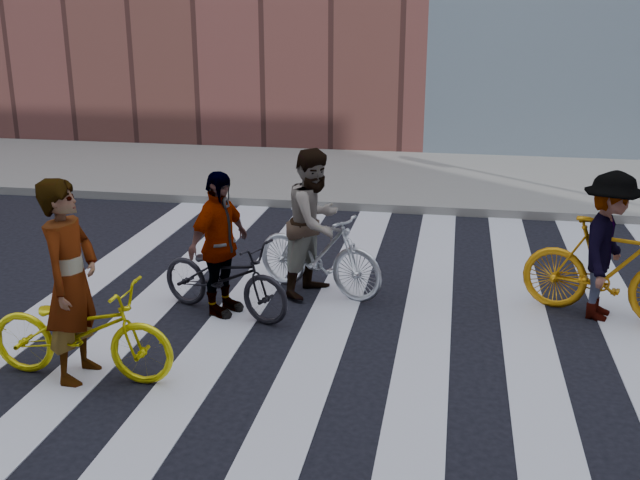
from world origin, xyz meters
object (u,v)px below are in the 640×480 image
(bike_yellow_left, at_px, (81,331))
(rider_rear, at_px, (219,244))
(rider_right, at_px, (608,246))
(rider_mid, at_px, (315,222))
(bike_dark_rear, at_px, (225,277))
(bike_yellow_right, at_px, (610,270))
(rider_left, at_px, (71,281))
(bike_silver_mid, at_px, (319,252))

(bike_yellow_left, xyz_separation_m, rider_rear, (0.83, 1.76, 0.36))
(rider_right, bearing_deg, rider_rear, 118.52)
(bike_yellow_left, distance_m, rider_mid, 3.19)
(bike_dark_rear, bearing_deg, bike_yellow_right, -60.97)
(bike_yellow_right, height_order, rider_mid, rider_mid)
(rider_left, distance_m, rider_rear, 1.97)
(bike_yellow_left, bearing_deg, rider_left, 90.54)
(rider_left, relative_size, rider_right, 1.15)
(bike_yellow_right, height_order, rider_right, rider_right)
(rider_left, bearing_deg, bike_yellow_right, -64.59)
(bike_silver_mid, height_order, bike_yellow_right, bike_yellow_right)
(rider_right, bearing_deg, rider_mid, 106.70)
(bike_dark_rear, height_order, rider_right, rider_right)
(rider_mid, bearing_deg, rider_left, 167.58)
(bike_dark_rear, distance_m, rider_left, 2.06)
(rider_right, bearing_deg, bike_dark_rear, 118.62)
(bike_yellow_left, bearing_deg, bike_yellow_right, -64.38)
(bike_yellow_left, bearing_deg, bike_silver_mid, -34.43)
(rider_mid, bearing_deg, bike_dark_rear, 156.12)
(bike_silver_mid, bearing_deg, bike_yellow_left, 167.58)
(rider_left, xyz_separation_m, rider_mid, (1.83, 2.62, -0.07))
(rider_mid, bearing_deg, bike_yellow_left, 168.32)
(bike_yellow_left, height_order, rider_rear, rider_rear)
(bike_yellow_right, bearing_deg, rider_right, 109.50)
(rider_mid, bearing_deg, rider_rear, 154.58)
(rider_right, bearing_deg, bike_silver_mid, 106.65)
(bike_yellow_right, xyz_separation_m, rider_left, (-5.28, -2.45, 0.40))
(bike_yellow_left, distance_m, bike_yellow_right, 5.78)
(rider_right, bearing_deg, bike_yellow_left, 134.79)
(rider_mid, height_order, rider_rear, rider_mid)
(bike_yellow_right, distance_m, rider_left, 5.84)
(bike_silver_mid, bearing_deg, bike_dark_rear, 154.58)
(rider_mid, xyz_separation_m, rider_right, (3.40, -0.17, -0.06))
(bike_yellow_right, xyz_separation_m, rider_right, (-0.05, 0.00, 0.27))
(bike_dark_rear, bearing_deg, rider_left, 172.18)
(bike_yellow_right, distance_m, rider_mid, 3.47)
(bike_yellow_left, height_order, bike_dark_rear, bike_yellow_left)
(bike_silver_mid, relative_size, rider_mid, 0.98)
(bike_yellow_right, distance_m, rider_right, 0.28)
(bike_silver_mid, height_order, rider_rear, rider_rear)
(rider_rear, bearing_deg, bike_dark_rear, -69.99)
(rider_left, relative_size, rider_rear, 1.16)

